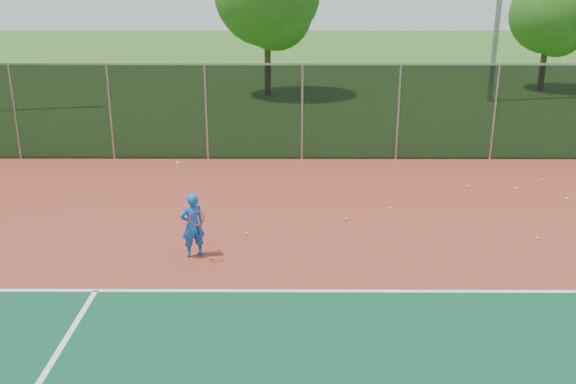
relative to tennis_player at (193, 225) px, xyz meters
name	(u,v)px	position (x,y,z in m)	size (l,w,h in m)	color
court_apron	(485,320)	(5.38, -2.59, -0.71)	(30.00, 20.00, 0.02)	#943725
fence_back	(398,111)	(5.38, 7.41, 0.85)	(30.00, 0.06, 3.03)	black
tennis_player	(193,225)	(0.00, 0.00, 0.00)	(0.60, 0.68, 2.04)	blue
practice_ball_0	(516,188)	(8.23, 4.37, -0.66)	(0.07, 0.07, 0.07)	#D5EF1B
practice_ball_1	(390,208)	(4.53, 2.78, -0.66)	(0.07, 0.07, 0.07)	#D5EF1B
practice_ball_2	(467,186)	(6.92, 4.54, -0.66)	(0.07, 0.07, 0.07)	#D5EF1B
practice_ball_3	(247,233)	(1.04, 1.13, -0.66)	(0.07, 0.07, 0.07)	#D5EF1B
practice_ball_4	(347,219)	(3.38, 2.05, -0.66)	(0.07, 0.07, 0.07)	#D5EF1B
practice_ball_5	(537,238)	(7.54, 0.90, -0.66)	(0.07, 0.07, 0.07)	#D5EF1B
practice_ball_6	(541,180)	(9.20, 5.13, -0.66)	(0.07, 0.07, 0.07)	#D5EF1B
practice_ball_7	(567,199)	(9.29, 3.54, -0.66)	(0.07, 0.07, 0.07)	#D5EF1B
tree_back_mid	(552,18)	(14.85, 20.29, 2.82)	(3.84, 3.84, 5.64)	#392414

